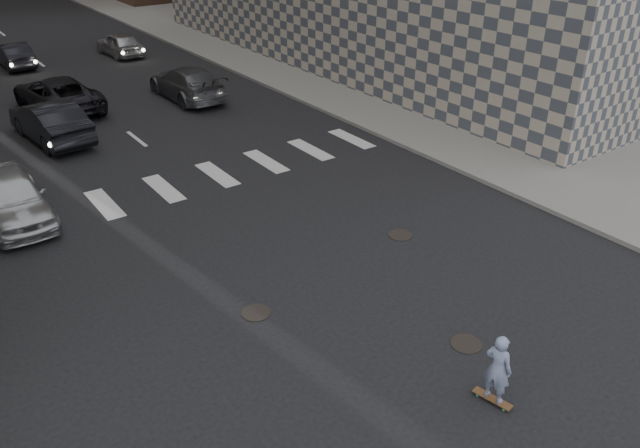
# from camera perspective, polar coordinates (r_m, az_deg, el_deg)

# --- Properties ---
(ground) EXTENTS (160.00, 160.00, 0.00)m
(ground) POSITION_cam_1_polar(r_m,az_deg,el_deg) (15.11, 3.08, -7.69)
(ground) COLOR black
(ground) RESTS_ON ground
(sidewalk_right) EXTENTS (13.00, 80.00, 0.15)m
(sidewalk_right) POSITION_cam_1_polar(r_m,az_deg,el_deg) (37.93, 1.49, 15.03)
(sidewalk_right) COLOR gray
(sidewalk_right) RESTS_ON ground
(manhole_a) EXTENTS (0.70, 0.70, 0.02)m
(manhole_a) POSITION_cam_1_polar(r_m,az_deg,el_deg) (14.39, 13.22, -10.61)
(manhole_a) COLOR black
(manhole_a) RESTS_ON ground
(manhole_b) EXTENTS (0.70, 0.70, 0.02)m
(manhole_b) POSITION_cam_1_polar(r_m,az_deg,el_deg) (15.00, -5.87, -8.06)
(manhole_b) COLOR black
(manhole_b) RESTS_ON ground
(manhole_c) EXTENTS (0.70, 0.70, 0.02)m
(manhole_c) POSITION_cam_1_polar(r_m,az_deg,el_deg) (18.21, 7.33, -1.01)
(manhole_c) COLOR black
(manhole_c) RESTS_ON ground
(skateboarder) EXTENTS (0.47, 0.83, 1.60)m
(skateboarder) POSITION_cam_1_polar(r_m,az_deg,el_deg) (12.63, 15.94, -12.58)
(skateboarder) COLOR brown
(skateboarder) RESTS_ON ground
(silver_sedan) EXTENTS (1.79, 4.42, 1.51)m
(silver_sedan) POSITION_cam_1_polar(r_m,az_deg,el_deg) (20.72, -26.35, 2.19)
(silver_sedan) COLOR silver
(silver_sedan) RESTS_ON ground
(traffic_car_a) EXTENTS (2.19, 4.99, 1.59)m
(traffic_car_a) POSITION_cam_1_polar(r_m,az_deg,el_deg) (26.92, -23.43, 8.61)
(traffic_car_a) COLOR black
(traffic_car_a) RESTS_ON ground
(traffic_car_b) EXTENTS (2.14, 5.19, 1.50)m
(traffic_car_b) POSITION_cam_1_polar(r_m,az_deg,el_deg) (30.74, -12.08, 12.50)
(traffic_car_b) COLOR #53545A
(traffic_car_b) RESTS_ON ground
(traffic_car_c) EXTENTS (3.05, 5.73, 1.53)m
(traffic_car_c) POSITION_cam_1_polar(r_m,az_deg,el_deg) (30.63, -22.90, 10.88)
(traffic_car_c) COLOR black
(traffic_car_c) RESTS_ON ground
(traffic_car_d) EXTENTS (1.89, 4.13, 1.37)m
(traffic_car_d) POSITION_cam_1_polar(r_m,az_deg,el_deg) (40.21, -17.86, 15.41)
(traffic_car_d) COLOR silver
(traffic_car_d) RESTS_ON ground
(traffic_car_e) EXTENTS (1.51, 4.09, 1.34)m
(traffic_car_e) POSITION_cam_1_polar(r_m,az_deg,el_deg) (39.61, -26.20, 13.69)
(traffic_car_e) COLOR black
(traffic_car_e) RESTS_ON ground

